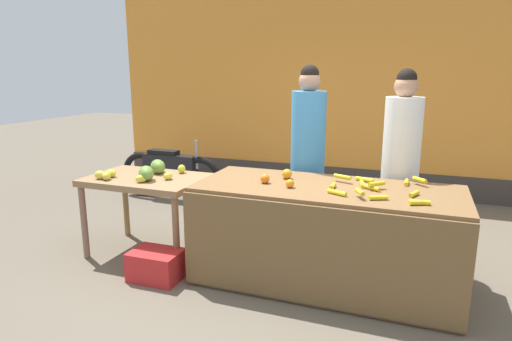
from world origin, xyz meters
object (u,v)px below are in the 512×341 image
at_px(produce_sack, 250,215).
at_px(produce_crate, 156,265).
at_px(vendor_woman_blue_shirt, 308,159).
at_px(vendor_woman_white_shirt, 400,168).
at_px(parked_motorcycle, 170,172).

bearing_deg(produce_sack, produce_crate, -109.46).
distance_m(vendor_woman_blue_shirt, vendor_woman_white_shirt, 0.89).
xyz_separation_m(vendor_woman_white_shirt, produce_crate, (-1.94, -1.16, -0.79)).
distance_m(vendor_woman_white_shirt, parked_motorcycle, 3.32).
distance_m(vendor_woman_white_shirt, produce_sack, 1.65).
relative_size(vendor_woman_blue_shirt, produce_crate, 4.22).
distance_m(parked_motorcycle, produce_crate, 2.51).
distance_m(vendor_woman_blue_shirt, parked_motorcycle, 2.51).
bearing_deg(vendor_woman_blue_shirt, produce_sack, 177.66).
bearing_deg(produce_crate, vendor_woman_blue_shirt, 48.22).
relative_size(parked_motorcycle, produce_sack, 3.08).
height_order(vendor_woman_blue_shirt, produce_crate, vendor_woman_blue_shirt).
xyz_separation_m(vendor_woman_white_shirt, produce_sack, (-1.51, 0.04, -0.66)).
relative_size(vendor_woman_white_shirt, produce_sack, 3.50).
xyz_separation_m(vendor_woman_blue_shirt, parked_motorcycle, (-2.23, 1.02, -0.54)).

